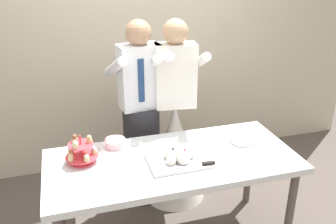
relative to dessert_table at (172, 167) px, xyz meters
name	(u,v)px	position (x,y,z in m)	size (l,w,h in m)	color
rear_wall	(131,28)	(0.00, 1.41, 0.75)	(5.20, 0.10, 2.90)	beige
dessert_table	(172,167)	(0.00, 0.00, 0.00)	(1.80, 0.80, 0.78)	silver
cupcake_stand	(81,152)	(-0.63, 0.14, 0.15)	(0.23, 0.23, 0.21)	#D83F4C
main_cake_tray	(178,157)	(0.02, -0.06, 0.11)	(0.44, 0.31, 0.12)	silver
plate_stack	(243,140)	(0.60, 0.08, 0.10)	(0.19, 0.19, 0.04)	white
round_cake	(115,144)	(-0.37, 0.28, 0.10)	(0.24, 0.24, 0.07)	white
person_groom	(141,125)	(-0.08, 0.66, 0.05)	(0.51, 0.54, 1.66)	#232328
person_bride	(175,140)	(0.21, 0.62, -0.12)	(0.56, 0.56, 1.66)	white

